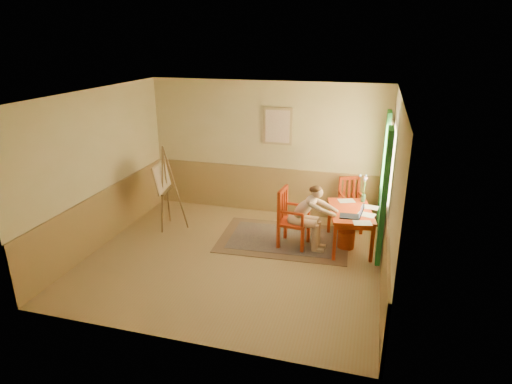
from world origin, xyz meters
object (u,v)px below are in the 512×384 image
(chair_left, at_px, (291,218))
(laptop, at_px, (353,215))
(table, at_px, (350,215))
(easel, at_px, (163,180))
(chair_back, at_px, (350,202))
(figure, at_px, (307,214))

(chair_left, bearing_deg, laptop, -4.62)
(table, distance_m, chair_left, 1.06)
(laptop, bearing_deg, easel, 176.52)
(chair_left, relative_size, chair_back, 1.11)
(figure, xyz_separation_m, laptop, (0.80, -0.05, 0.10))
(figure, relative_size, easel, 0.73)
(chair_left, height_order, figure, figure)
(laptop, xyz_separation_m, easel, (-3.66, 0.22, 0.22))
(chair_left, height_order, laptop, chair_left)
(table, height_order, laptop, laptop)
(table, xyz_separation_m, laptop, (0.06, -0.32, 0.14))
(chair_left, bearing_deg, easel, 177.00)
(chair_left, xyz_separation_m, laptop, (1.09, -0.09, 0.22))
(figure, xyz_separation_m, easel, (-2.86, 0.17, 0.32))
(easel, bearing_deg, laptop, -3.48)
(table, relative_size, chair_back, 1.34)
(table, bearing_deg, chair_left, -167.31)
(laptop, bearing_deg, table, 101.35)
(chair_back, relative_size, laptop, 2.41)
(chair_left, xyz_separation_m, figure, (0.29, -0.04, 0.13))
(chair_back, bearing_deg, laptop, -84.82)
(easel, bearing_deg, chair_left, -3.00)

